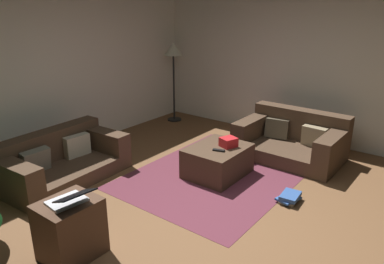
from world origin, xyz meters
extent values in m
plane|color=brown|center=(0.00, 0.00, 0.00)|extent=(6.40, 6.40, 0.00)
cube|color=silver|center=(0.00, 3.14, 1.30)|extent=(6.40, 0.12, 2.60)
cube|color=silver|center=(3.14, 0.00, 1.30)|extent=(0.12, 6.40, 2.60)
cube|color=#473323|center=(-0.35, 2.15, 0.10)|extent=(1.68, 0.97, 0.20)
cube|color=#473323|center=(-0.37, 2.47, 0.41)|extent=(1.64, 0.33, 0.42)
cube|color=#473323|center=(0.35, 2.19, 0.35)|extent=(0.29, 0.90, 0.30)
cube|color=#473323|center=(-1.05, 2.11, 0.35)|extent=(0.29, 0.90, 0.30)
cube|color=#BCB299|center=(-0.03, 2.29, 0.35)|extent=(0.37, 0.15, 0.30)
cube|color=#716B5B|center=(-0.68, 2.25, 0.35)|extent=(0.36, 0.16, 0.31)
cube|color=#473323|center=(2.15, 0.07, 0.11)|extent=(1.01, 1.52, 0.21)
cube|color=#473323|center=(2.52, 0.06, 0.45)|extent=(0.26, 1.51, 0.47)
cube|color=#473323|center=(2.14, -0.57, 0.37)|extent=(0.99, 0.25, 0.31)
cube|color=#473323|center=(2.16, 0.70, 0.37)|extent=(0.99, 0.25, 0.31)
cube|color=#8C7A5B|center=(2.32, -0.24, 0.36)|extent=(0.16, 0.37, 0.30)
cube|color=brown|center=(2.33, 0.37, 0.36)|extent=(0.23, 0.38, 0.31)
cube|color=#473323|center=(1.01, 0.61, 0.20)|extent=(0.84, 0.68, 0.41)
cube|color=red|center=(1.12, 0.51, 0.47)|extent=(0.25, 0.24, 0.13)
cube|color=black|center=(0.90, 0.52, 0.42)|extent=(0.09, 0.17, 0.02)
cube|color=#4C3323|center=(-1.26, 0.72, 0.28)|extent=(0.52, 0.44, 0.56)
cube|color=silver|center=(-1.26, 0.72, 0.57)|extent=(0.34, 0.27, 0.02)
cube|color=black|center=(-1.28, 0.56, 0.70)|extent=(0.34, 0.26, 0.11)
cube|color=beige|center=(0.91, -0.47, 0.02)|extent=(0.24, 0.21, 0.03)
cube|color=#2D5193|center=(0.90, -0.48, 0.04)|extent=(0.31, 0.25, 0.02)
cube|color=#2D5193|center=(0.92, -0.49, 0.08)|extent=(0.30, 0.22, 0.05)
cylinder|color=black|center=(2.58, 2.71, 0.01)|extent=(0.28, 0.28, 0.02)
cylinder|color=black|center=(2.58, 2.71, 0.65)|extent=(0.04, 0.04, 1.30)
cone|color=beige|center=(2.58, 2.71, 1.42)|extent=(0.36, 0.36, 0.24)
cube|color=#5C2835|center=(1.01, 0.61, 0.00)|extent=(2.60, 2.00, 0.01)
camera|label=1|loc=(-2.89, -1.93, 2.25)|focal=34.61mm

